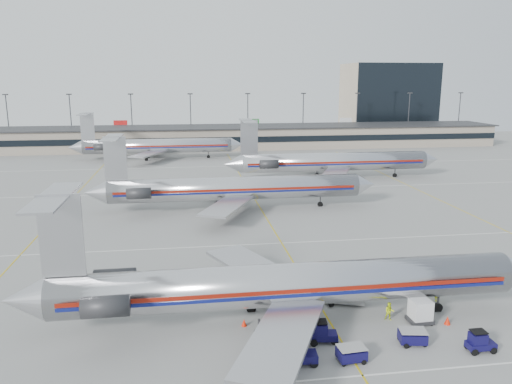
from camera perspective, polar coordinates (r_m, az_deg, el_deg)
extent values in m
plane|color=gray|center=(51.50, 5.12, -9.33)|extent=(260.00, 260.00, 0.00)
cube|color=silver|center=(60.67, 2.95, -5.84)|extent=(160.00, 0.15, 0.02)
cube|color=gray|center=(145.76, -3.76, 6.24)|extent=(160.00, 16.00, 6.00)
cube|color=black|center=(137.72, -3.50, 5.95)|extent=(160.00, 0.20, 1.60)
cube|color=#2D2D30|center=(145.45, -3.78, 7.46)|extent=(162.00, 17.00, 0.30)
cylinder|color=#38383D|center=(167.05, -26.48, 7.32)|extent=(0.30, 0.30, 15.00)
cube|color=#2D2D30|center=(166.69, -26.74, 9.92)|extent=(1.60, 0.40, 0.35)
cylinder|color=#38383D|center=(162.38, -20.39, 7.74)|extent=(0.30, 0.30, 15.00)
cube|color=#2D2D30|center=(162.01, -20.60, 10.41)|extent=(1.60, 0.40, 0.35)
cylinder|color=#38383D|center=(159.62, -14.00, 8.08)|extent=(0.30, 0.30, 15.00)
cube|color=#2D2D30|center=(159.24, -14.15, 10.80)|extent=(1.60, 0.40, 0.35)
cylinder|color=#38383D|center=(158.87, -7.47, 8.32)|extent=(0.30, 0.30, 15.00)
cube|color=#2D2D30|center=(158.49, -7.55, 11.06)|extent=(1.60, 0.40, 0.35)
cylinder|color=#38383D|center=(160.14, -0.94, 8.46)|extent=(0.30, 0.30, 15.00)
cube|color=#2D2D30|center=(159.76, -0.95, 11.18)|extent=(1.60, 0.40, 0.35)
cylinder|color=#38383D|center=(163.40, 5.40, 8.49)|extent=(0.30, 0.30, 15.00)
cube|color=#2D2D30|center=(163.03, 5.45, 11.16)|extent=(1.60, 0.40, 0.35)
cylinder|color=#38383D|center=(168.53, 11.42, 8.42)|extent=(0.30, 0.30, 15.00)
cube|color=#2D2D30|center=(168.17, 11.54, 11.01)|extent=(1.60, 0.40, 0.35)
cylinder|color=#38383D|center=(175.37, 17.03, 8.28)|extent=(0.30, 0.30, 15.00)
cube|color=#2D2D30|center=(175.02, 17.19, 10.76)|extent=(1.60, 0.40, 0.35)
cylinder|color=#38383D|center=(183.72, 22.17, 8.08)|extent=(0.30, 0.30, 15.00)
cube|color=#2D2D30|center=(183.39, 22.37, 10.44)|extent=(1.60, 0.40, 0.35)
cube|color=tan|center=(189.31, 14.79, 10.22)|extent=(30.00, 20.00, 25.00)
cylinder|color=silver|center=(40.75, 3.80, -10.50)|extent=(37.02, 3.42, 3.42)
cone|color=#B2B2B7|center=(41.78, -24.98, -11.12)|extent=(3.33, 3.42, 3.42)
cube|color=maroon|center=(39.16, 4.33, -11.29)|extent=(35.17, 0.05, 0.32)
cube|color=navy|center=(39.31, 4.32, -11.78)|extent=(35.17, 0.05, 0.26)
cube|color=#B2B2B7|center=(46.71, -0.13, -8.59)|extent=(8.61, 12.55, 0.30)
cube|color=#B2B2B7|center=(35.11, 2.97, -16.19)|extent=(8.61, 12.55, 0.30)
cube|color=#B2B2B7|center=(39.35, -21.37, -4.70)|extent=(3.15, 0.23, 6.29)
cube|color=#B2B2B7|center=(38.68, -22.12, -0.51)|extent=(2.22, 9.72, 0.17)
cylinder|color=#2D2D30|center=(42.70, -15.79, -9.46)|extent=(3.33, 1.57, 1.57)
cylinder|color=#2D2D30|center=(37.91, -16.81, -12.44)|extent=(3.33, 1.57, 1.57)
cylinder|color=#2D2D30|center=(46.06, 20.08, -11.82)|extent=(0.19, 0.19, 1.53)
cylinder|color=#2D2D30|center=(39.39, 0.34, -15.32)|extent=(0.19, 0.19, 1.53)
cylinder|color=#2D2D30|center=(43.33, -0.56, -12.59)|extent=(0.19, 0.19, 1.53)
cylinder|color=black|center=(46.23, 20.04, -12.32)|extent=(0.83, 0.28, 0.83)
cylinder|color=silver|center=(75.26, -2.30, 0.42)|extent=(37.65, 3.48, 3.48)
cone|color=silver|center=(79.90, 12.36, 0.85)|extent=(3.01, 3.48, 3.48)
cone|color=#B2B2B7|center=(76.00, -17.88, -0.07)|extent=(3.39, 3.48, 3.48)
cube|color=maroon|center=(73.53, -2.16, 0.24)|extent=(35.77, 0.05, 0.33)
cube|color=navy|center=(73.61, -2.16, -0.05)|extent=(35.77, 0.05, 0.26)
cube|color=#B2B2B7|center=(81.72, -4.09, 0.70)|extent=(8.75, 12.76, 0.30)
cube|color=#B2B2B7|center=(68.92, -3.28, -1.55)|extent=(8.75, 12.76, 0.30)
cube|color=#B2B2B7|center=(74.64, -15.78, 3.70)|extent=(3.20, 0.24, 6.40)
cube|color=#B2B2B7|center=(74.30, -16.14, 5.99)|extent=(2.26, 9.88, 0.17)
cylinder|color=#2D2D30|center=(77.73, -12.92, 0.71)|extent=(3.39, 1.60, 1.60)
cylinder|color=#2D2D30|center=(72.50, -13.25, -0.16)|extent=(3.39, 1.60, 1.60)
cylinder|color=#2D2D30|center=(78.25, 7.36, -1.09)|extent=(0.19, 0.19, 1.55)
cylinder|color=#2D2D30|center=(73.42, -4.29, -1.94)|extent=(0.19, 0.19, 1.55)
cylinder|color=#2D2D30|center=(77.80, -4.53, -1.11)|extent=(0.19, 0.19, 1.55)
cylinder|color=black|center=(78.36, 7.35, -1.41)|extent=(0.85, 0.28, 0.85)
cylinder|color=silver|center=(100.26, 8.99, 3.43)|extent=(37.19, 3.62, 3.62)
cone|color=silver|center=(107.93, 19.29, 3.52)|extent=(3.13, 3.62, 3.62)
cone|color=#B2B2B7|center=(96.26, -2.69, 3.19)|extent=(3.52, 3.62, 3.62)
cube|color=maroon|center=(98.52, 9.30, 3.35)|extent=(35.33, 0.05, 0.34)
cube|color=navy|center=(98.59, 9.30, 3.12)|extent=(35.33, 0.05, 0.27)
cube|color=#B2B2B7|center=(106.37, 6.88, 3.49)|extent=(9.10, 13.27, 0.31)
cube|color=#B2B2B7|center=(93.41, 9.05, 2.15)|extent=(9.10, 13.27, 0.31)
cube|color=#B2B2B7|center=(95.91, -0.79, 6.27)|extent=(3.33, 0.24, 6.65)
cube|color=#B2B2B7|center=(95.58, -0.97, 8.13)|extent=(2.35, 10.28, 0.18)
cylinder|color=#2D2D30|center=(99.79, 0.97, 3.71)|extent=(3.52, 1.66, 1.66)
cylinder|color=#2D2D30|center=(94.36, 1.51, 3.19)|extent=(3.52, 1.66, 1.66)
cylinder|color=#2D2D30|center=(105.14, 15.59, 2.10)|extent=(0.20, 0.20, 1.61)
cylinder|color=#2D2D30|center=(97.67, 7.70, 1.67)|extent=(0.20, 0.20, 1.61)
cylinder|color=#2D2D30|center=(102.11, 6.98, 2.17)|extent=(0.20, 0.20, 1.61)
cylinder|color=black|center=(105.22, 15.57, 1.85)|extent=(0.88, 0.29, 0.88)
cylinder|color=silver|center=(126.41, -11.10, 5.20)|extent=(36.09, 3.51, 3.51)
cone|color=silver|center=(126.94, -2.21, 5.45)|extent=(3.04, 3.51, 3.51)
cone|color=#B2B2B7|center=(128.92, -19.93, 4.82)|extent=(3.42, 3.51, 3.51)
cube|color=maroon|center=(124.64, -11.14, 5.16)|extent=(34.29, 0.05, 0.33)
cube|color=navy|center=(124.69, -11.14, 4.98)|extent=(34.29, 0.05, 0.27)
cube|color=#B2B2B7|center=(133.22, -11.78, 5.13)|extent=(8.83, 12.88, 0.30)
cube|color=#B2B2B7|center=(120.07, -12.14, 4.31)|extent=(8.83, 12.88, 0.30)
cube|color=#B2B2B7|center=(127.80, -18.72, 7.10)|extent=(3.23, 0.24, 6.46)
cube|color=#B2B2B7|center=(127.63, -18.94, 8.45)|extent=(2.28, 9.97, 0.17)
cylinder|color=#2D2D30|center=(130.39, -16.92, 5.23)|extent=(3.42, 1.61, 1.61)
cylinder|color=#2D2D30|center=(125.08, -17.28, 4.92)|extent=(3.42, 1.61, 1.61)
cylinder|color=#2D2D30|center=(126.74, -5.46, 4.23)|extent=(0.19, 0.19, 1.57)
cylinder|color=#2D2D30|center=(124.68, -12.41, 3.86)|extent=(0.19, 0.19, 1.57)
cylinder|color=#2D2D30|center=(129.18, -12.28, 4.16)|extent=(0.19, 0.19, 1.57)
cylinder|color=black|center=(126.80, -5.46, 4.03)|extent=(0.85, 0.28, 0.85)
cube|color=#0E0A3B|center=(36.40, 5.08, -18.24)|extent=(2.41, 1.32, 0.53)
cube|color=#0E0A3B|center=(36.01, 4.58, -17.42)|extent=(1.34, 1.14, 0.96)
cube|color=black|center=(35.70, 4.60, -16.54)|extent=(1.29, 1.09, 0.08)
cylinder|color=black|center=(37.17, 6.21, -18.07)|extent=(0.59, 0.19, 0.59)
cylinder|color=black|center=(36.30, 6.65, -18.91)|extent=(0.59, 0.19, 0.59)
cylinder|color=black|center=(36.83, 3.52, -18.33)|extent=(0.59, 0.19, 0.59)
cylinder|color=black|center=(35.94, 3.88, -19.19)|extent=(0.59, 0.19, 0.59)
cube|color=#0E0A3B|center=(39.19, 7.61, -15.97)|extent=(2.29, 1.34, 0.49)
cube|color=#0E0A3B|center=(38.84, 7.20, -15.24)|extent=(1.30, 1.12, 0.89)
cube|color=black|center=(38.56, 7.23, -14.47)|extent=(1.24, 1.07, 0.08)
cylinder|color=black|center=(39.94, 8.54, -15.85)|extent=(0.55, 0.18, 0.55)
cylinder|color=black|center=(39.11, 8.97, -16.52)|extent=(0.55, 0.18, 0.55)
cylinder|color=black|center=(39.55, 6.25, -16.09)|extent=(0.55, 0.18, 0.55)
cylinder|color=black|center=(38.71, 6.63, -16.78)|extent=(0.55, 0.18, 0.55)
cube|color=#0E0A3B|center=(41.13, 24.29, -15.65)|extent=(2.03, 1.02, 0.46)
cube|color=#0E0A3B|center=(40.74, 24.02, -15.03)|extent=(1.11, 0.93, 0.83)
cube|color=black|center=(40.50, 24.10, -14.34)|extent=(1.06, 0.88, 0.07)
cylinder|color=black|center=(41.96, 24.80, -15.51)|extent=(0.52, 0.17, 0.52)
cylinder|color=black|center=(41.29, 25.51, -16.05)|extent=(0.52, 0.17, 0.52)
cylinder|color=black|center=(41.22, 23.01, -15.86)|extent=(0.52, 0.17, 0.52)
cylinder|color=black|center=(40.54, 23.70, -16.43)|extent=(0.52, 0.17, 0.52)
cube|color=#0E0A3B|center=(37.25, 10.85, -17.70)|extent=(2.03, 1.48, 0.71)
cube|color=gray|center=(37.00, 10.89, -17.02)|extent=(2.03, 1.48, 0.06)
cylinder|color=black|center=(38.11, 11.61, -17.64)|extent=(0.37, 0.14, 0.37)
cylinder|color=black|center=(37.21, 12.21, -18.47)|extent=(0.37, 0.14, 0.37)
cylinder|color=black|center=(37.69, 9.47, -17.91)|extent=(0.37, 0.14, 0.37)
cylinder|color=black|center=(36.78, 10.02, -18.77)|extent=(0.37, 0.14, 0.37)
cube|color=#0E0A3B|center=(40.40, 17.45, -15.51)|extent=(2.16, 1.66, 0.72)
cube|color=gray|center=(40.17, 17.50, -14.86)|extent=(2.16, 1.66, 0.06)
cylinder|color=black|center=(41.32, 18.00, -15.48)|extent=(0.37, 0.14, 0.37)
cylinder|color=black|center=(40.44, 18.73, -16.19)|extent=(0.37, 0.14, 0.37)
cylinder|color=black|center=(40.75, 16.11, -15.77)|extent=(0.37, 0.14, 0.37)
cylinder|color=black|center=(39.85, 16.80, -16.50)|extent=(0.37, 0.14, 0.37)
cube|color=#2D2D30|center=(43.82, 18.20, -13.70)|extent=(1.94, 1.65, 0.31)
cube|color=silver|center=(43.42, 18.29, -12.60)|extent=(1.62, 1.53, 1.55)
cylinder|color=black|center=(44.68, 18.68, -13.40)|extent=(0.25, 0.12, 0.25)
cylinder|color=black|center=(43.70, 19.43, -14.07)|extent=(0.25, 0.12, 0.25)
cylinder|color=black|center=(44.07, 16.95, -13.64)|extent=(0.25, 0.12, 0.25)
cylinder|color=black|center=(43.08, 17.67, -14.34)|extent=(0.25, 0.12, 0.25)
cube|color=gray|center=(45.56, 9.99, -11.91)|extent=(3.81, 2.40, 0.50)
cube|color=#2D2D30|center=(45.28, 10.78, -10.52)|extent=(3.73, 2.04, 1.28)
cylinder|color=black|center=(46.51, 11.32, -11.71)|extent=(0.50, 0.16, 0.50)
cylinder|color=black|center=(45.57, 11.78, -12.26)|extent=(0.50, 0.16, 0.50)
cylinder|color=black|center=(45.75, 8.19, -12.01)|extent=(0.50, 0.16, 0.50)
cylinder|color=black|center=(44.80, 8.59, -12.58)|extent=(0.50, 0.16, 0.50)
imported|color=#CCE615|center=(48.05, 20.01, -10.63)|extent=(0.75, 0.73, 1.74)
imported|color=#DAF016|center=(43.34, 14.99, -13.04)|extent=(0.88, 0.77, 1.53)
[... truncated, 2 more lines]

